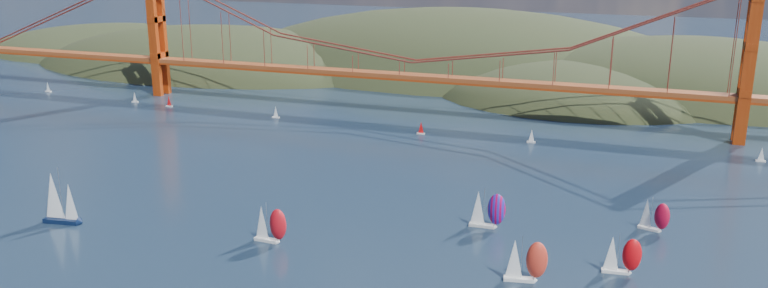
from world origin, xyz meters
TOP-DOWN VIEW (x-y plane):
  - headlands at (44.95, 278.29)m, footprint 725.00×225.00m
  - bridge at (-1.75, 180.00)m, footprint 552.00×12.00m
  - sloop_navy at (-50.20, 39.16)m, footprint 9.87×6.04m
  - racer_0 at (6.00, 46.16)m, footprint 8.65×3.59m
  - racer_1 at (66.84, 45.60)m, footprint 9.25×4.70m
  - racer_2 at (85.90, 56.46)m, footprint 8.26×3.69m
  - racer_3 at (92.36, 84.43)m, footprint 7.71×4.80m
  - racer_rwb at (52.89, 72.59)m, footprint 9.05×3.69m
  - distant_boat_0 at (-172.85, 166.51)m, footprint 3.00×2.00m
  - distant_boat_1 at (-120.96, 161.57)m, footprint 3.00×2.00m
  - distant_boat_2 at (-102.09, 159.65)m, footprint 3.00×2.00m
  - distant_boat_3 at (-50.22, 157.04)m, footprint 3.00×2.00m
  - distant_boat_4 at (124.82, 157.09)m, footprint 3.00×2.00m
  - distant_boat_8 at (51.37, 155.00)m, footprint 3.00×2.00m
  - distant_boat_9 at (11.42, 152.95)m, footprint 3.00×2.00m

SIDE VIEW (x-z plane):
  - headlands at x=44.95m, z-range -60.46..35.54m
  - distant_boat_0 at x=-172.85m, z-range 0.06..4.76m
  - distant_boat_1 at x=-120.96m, z-range 0.06..4.76m
  - distant_boat_2 at x=-102.09m, z-range 0.06..4.76m
  - distant_boat_3 at x=-50.22m, z-range 0.06..4.76m
  - distant_boat_4 at x=124.82m, z-range 0.06..4.76m
  - distant_boat_8 at x=51.37m, z-range 0.06..4.76m
  - distant_boat_9 at x=11.42m, z-range 0.06..4.76m
  - racer_3 at x=92.36m, z-range -0.24..8.38m
  - racer_2 at x=85.90m, z-range -0.26..9.10m
  - racer_0 at x=6.00m, z-range -0.27..9.62m
  - racer_1 at x=66.84m, z-range -0.29..10.12m
  - racer_rwb at x=52.89m, z-range -0.29..10.12m
  - sloop_navy at x=-50.20m, z-range -0.87..13.99m
  - bridge at x=-1.75m, z-range 4.73..59.73m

